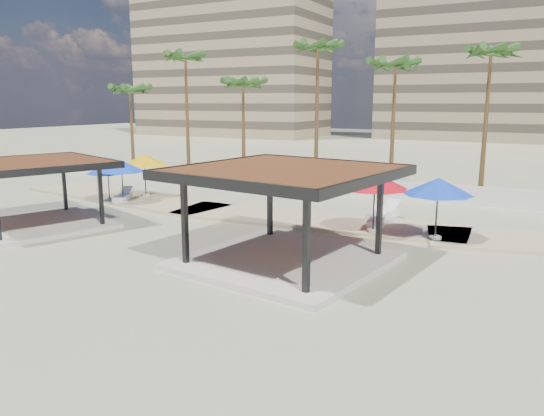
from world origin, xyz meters
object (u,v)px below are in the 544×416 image
at_px(umbrella_c, 375,181).
at_px(pavilion_central, 285,207).
at_px(lounger_a, 123,197).
at_px(lounger_c, 377,221).
at_px(pavilion_west, 34,188).
at_px(lounger_b, 383,214).
at_px(umbrella_a, 108,168).

bearing_deg(umbrella_c, pavilion_central, -105.83).
relative_size(lounger_a, lounger_c, 0.90).
bearing_deg(pavilion_west, umbrella_c, 42.08).
relative_size(pavilion_west, lounger_a, 4.11).
bearing_deg(lounger_b, umbrella_a, 115.61).
xyz_separation_m(umbrella_a, lounger_c, (16.99, 1.49, -1.85)).
xyz_separation_m(lounger_b, lounger_c, (0.19, -1.73, -0.01)).
bearing_deg(lounger_b, umbrella_c, -157.23).
height_order(umbrella_c, lounger_c, umbrella_c).
height_order(pavilion_central, lounger_b, pavilion_central).
height_order(pavilion_central, umbrella_a, pavilion_central).
bearing_deg(umbrella_a, umbrella_c, -0.00).
height_order(lounger_a, lounger_c, lounger_c).
xyz_separation_m(pavilion_central, umbrella_c, (1.71, 6.03, 0.33)).
xyz_separation_m(umbrella_a, lounger_a, (0.62, 0.54, -1.87)).
height_order(umbrella_c, lounger_b, umbrella_c).
bearing_deg(lounger_a, umbrella_a, 108.64).
xyz_separation_m(pavilion_west, umbrella_a, (-1.42, 6.49, 0.19)).
xyz_separation_m(pavilion_west, umbrella_c, (15.83, 6.49, 0.60)).
bearing_deg(umbrella_c, lounger_b, 98.01).
xyz_separation_m(umbrella_c, lounger_c, (-0.26, 1.49, -2.25)).
bearing_deg(lounger_b, pavilion_west, 137.03).
height_order(umbrella_a, lounger_a, umbrella_a).
xyz_separation_m(pavilion_central, lounger_c, (1.45, 7.52, -1.92)).
height_order(pavilion_west, umbrella_c, pavilion_west).
height_order(lounger_b, lounger_c, lounger_b).
bearing_deg(umbrella_a, pavilion_central, -21.22).
xyz_separation_m(umbrella_a, lounger_b, (16.80, 3.22, -1.83)).
height_order(pavilion_central, umbrella_c, pavilion_central).
bearing_deg(umbrella_a, pavilion_west, -77.66).
bearing_deg(pavilion_central, lounger_b, 90.01).
bearing_deg(pavilion_central, umbrella_a, 166.53).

